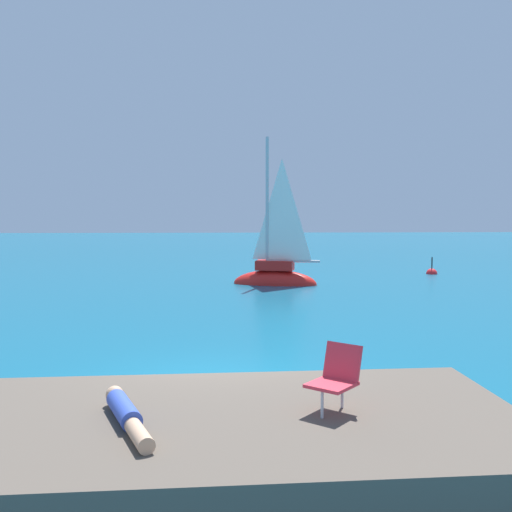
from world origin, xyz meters
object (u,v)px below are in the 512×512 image
object	(u,v)px
sailboat_near	(275,276)
beach_chair	(336,375)
person_sunbather	(126,414)
marker_buoy	(432,274)

from	to	relation	value
sailboat_near	beach_chair	world-z (taller)	sailboat_near
person_sunbather	sailboat_near	bearing A→B (deg)	148.66
person_sunbather	marker_buoy	bearing A→B (deg)	131.44
sailboat_near	beach_chair	xyz separation A→B (m)	(-0.85, -18.26, 0.78)
sailboat_near	person_sunbather	bearing A→B (deg)	94.35
sailboat_near	marker_buoy	distance (m)	9.15
sailboat_near	person_sunbather	distance (m)	18.86
marker_buoy	beach_chair	bearing A→B (deg)	-112.45
person_sunbather	marker_buoy	world-z (taller)	person_sunbather
sailboat_near	person_sunbather	size ratio (longest dim) A/B	4.14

